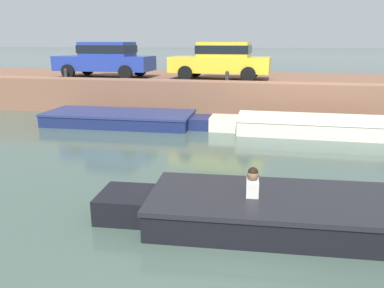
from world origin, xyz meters
TOP-DOWN VIEW (x-y plane):
  - ground_plane at (0.00, 6.48)m, footprint 400.00×400.00m
  - far_quay_wall at (0.00, 15.95)m, footprint 60.00×6.00m
  - far_wall_coping at (0.00, 13.07)m, footprint 60.00×0.24m
  - boat_moored_west_navy at (-4.15, 11.14)m, footprint 6.53×2.26m
  - boat_moored_central_cream at (2.22, 11.09)m, footprint 5.94×1.82m
  - motorboat_passing at (1.28, 4.18)m, footprint 5.94×2.13m
  - car_leftmost_blue at (-6.27, 14.32)m, footprint 4.36×1.99m
  - car_left_inner_yellow at (-1.05, 14.32)m, footprint 4.22×2.09m
  - mooring_bollard_west at (-7.65, 13.20)m, footprint 0.15×0.15m
  - mooring_bollard_mid at (-0.67, 13.20)m, footprint 0.15×0.15m

SIDE VIEW (x-z plane):
  - ground_plane at x=0.00m, z-range 0.00..0.00m
  - boat_moored_west_navy at x=-4.15m, z-range 0.00..0.48m
  - motorboat_passing at x=1.28m, z-range -0.24..0.77m
  - boat_moored_central_cream at x=2.22m, z-range 0.00..0.55m
  - far_quay_wall at x=0.00m, z-range 0.00..1.44m
  - far_wall_coping at x=0.00m, z-range 1.44..1.52m
  - mooring_bollard_west at x=-7.65m, z-range 1.45..1.90m
  - mooring_bollard_mid at x=-0.67m, z-range 1.45..1.90m
  - car_left_inner_yellow at x=-1.05m, z-range 1.51..3.05m
  - car_leftmost_blue at x=-6.27m, z-range 1.51..3.05m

